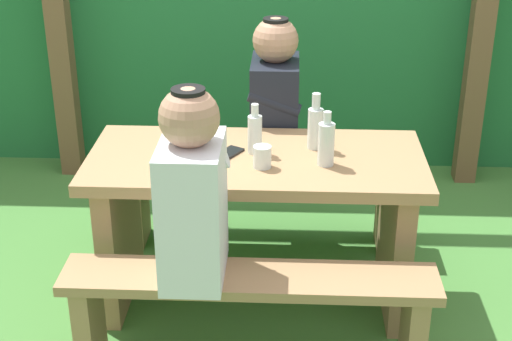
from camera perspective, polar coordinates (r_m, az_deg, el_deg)
ground_plane at (r=3.47m, az=0.00°, el=-9.58°), size 12.00×12.00×0.00m
hedge_backdrop at (r=4.80m, az=1.08°, el=12.75°), size 6.40×0.66×1.92m
pergola_post_left at (r=4.48m, az=-14.88°, el=12.33°), size 0.12×0.12×2.11m
pergola_post_right at (r=4.40m, az=16.88°, el=11.90°), size 0.12×0.12×2.11m
picnic_table at (r=3.22m, az=0.00°, el=-2.51°), size 1.40×0.64×0.70m
bench_near at (r=2.88m, az=-0.49°, el=-9.97°), size 1.40×0.24×0.44m
bench_far at (r=3.74m, az=0.37°, el=-1.21°), size 1.40×0.24×0.44m
person_white_shirt at (r=2.66m, az=-4.84°, el=-1.67°), size 0.25×0.35×0.72m
person_black_coat at (r=3.56m, az=1.43°, el=5.37°), size 0.25×0.35×0.72m
drinking_glass at (r=3.01m, az=0.47°, el=1.04°), size 0.07×0.07×0.09m
bottle_left at (r=3.13m, az=-0.08°, el=2.87°), size 0.06×0.06×0.21m
bottle_right at (r=3.03m, az=5.32°, el=2.10°), size 0.07×0.07×0.23m
bottle_center at (r=3.18m, az=4.50°, el=3.38°), size 0.06×0.06×0.24m
cell_phone at (r=3.14m, az=-2.10°, el=1.31°), size 0.13×0.16×0.01m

